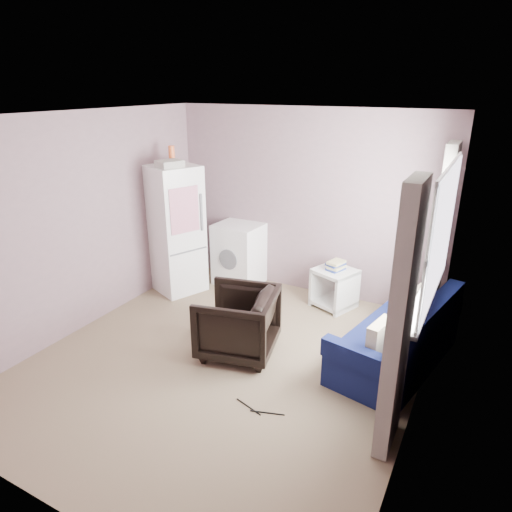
{
  "coord_description": "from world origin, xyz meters",
  "views": [
    {
      "loc": [
        2.24,
        -3.5,
        2.76
      ],
      "look_at": [
        0.05,
        0.6,
        1.0
      ],
      "focal_mm": 32.0,
      "sensor_mm": 36.0,
      "label": 1
    }
  ],
  "objects": [
    {
      "name": "room",
      "position": [
        0.02,
        0.01,
        1.25
      ],
      "size": [
        3.84,
        4.24,
        2.54
      ],
      "color": "#8A755A",
      "rests_on": "ground"
    },
    {
      "name": "fridge",
      "position": [
        -1.54,
        1.25,
        0.89
      ],
      "size": [
        0.79,
        0.79,
        2.0
      ],
      "rotation": [
        0.0,
        0.0,
        -0.4
      ],
      "color": "white",
      "rests_on": "ground"
    },
    {
      "name": "floor_cables",
      "position": [
        0.68,
        -0.54,
        0.01
      ],
      "size": [
        0.49,
        0.11,
        0.01
      ],
      "rotation": [
        0.0,
        0.0,
        0.04
      ],
      "color": "black",
      "rests_on": "ground"
    },
    {
      "name": "window_dressing",
      "position": [
        1.78,
        0.7,
        1.11
      ],
      "size": [
        0.17,
        2.62,
        2.18
      ],
      "color": "white",
      "rests_on": "ground"
    },
    {
      "name": "side_table",
      "position": [
        0.59,
        1.76,
        0.3
      ],
      "size": [
        0.61,
        0.61,
        0.64
      ],
      "rotation": [
        0.0,
        0.0,
        -0.37
      ],
      "color": "silver",
      "rests_on": "ground"
    },
    {
      "name": "sofa",
      "position": [
        1.63,
        0.79,
        0.28
      ],
      "size": [
        1.09,
        1.82,
        0.76
      ],
      "rotation": [
        0.0,
        0.0,
        -0.2
      ],
      "color": "#10194C",
      "rests_on": "ground"
    },
    {
      "name": "washing_machine",
      "position": [
        -0.89,
        1.89,
        0.47
      ],
      "size": [
        0.67,
        0.67,
        0.89
      ],
      "rotation": [
        0.0,
        0.0,
        -0.06
      ],
      "color": "white",
      "rests_on": "ground"
    },
    {
      "name": "armchair",
      "position": [
        0.03,
        0.21,
        0.4
      ],
      "size": [
        0.89,
        0.92,
        0.8
      ],
      "primitive_type": "imported",
      "rotation": [
        0.0,
        0.0,
        -1.34
      ],
      "color": "black",
      "rests_on": "ground"
    }
  ]
}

